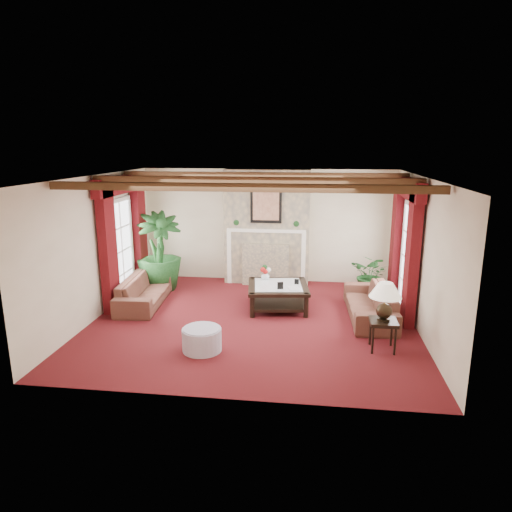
# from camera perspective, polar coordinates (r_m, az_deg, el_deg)

# --- Properties ---
(floor) EXTENTS (6.00, 6.00, 0.00)m
(floor) POSITION_cam_1_polar(r_m,az_deg,el_deg) (8.73, -0.41, -8.12)
(floor) COLOR #400B0F
(floor) RESTS_ON ground
(ceiling) EXTENTS (6.00, 6.00, 0.00)m
(ceiling) POSITION_cam_1_polar(r_m,az_deg,el_deg) (8.12, -0.44, 9.86)
(ceiling) COLOR white
(ceiling) RESTS_ON floor
(back_wall) EXTENTS (6.00, 0.02, 2.70)m
(back_wall) POSITION_cam_1_polar(r_m,az_deg,el_deg) (11.00, 1.48, 3.79)
(back_wall) COLOR beige
(back_wall) RESTS_ON ground
(left_wall) EXTENTS (0.02, 5.50, 2.70)m
(left_wall) POSITION_cam_1_polar(r_m,az_deg,el_deg) (9.20, -19.28, 1.05)
(left_wall) COLOR beige
(left_wall) RESTS_ON ground
(right_wall) EXTENTS (0.02, 5.50, 2.70)m
(right_wall) POSITION_cam_1_polar(r_m,az_deg,el_deg) (8.47, 20.13, -0.07)
(right_wall) COLOR beige
(right_wall) RESTS_ON ground
(ceiling_beams) EXTENTS (6.00, 3.00, 0.12)m
(ceiling_beams) POSITION_cam_1_polar(r_m,az_deg,el_deg) (8.12, -0.44, 9.44)
(ceiling_beams) COLOR #3A2012
(ceiling_beams) RESTS_ON ceiling
(fireplace) EXTENTS (2.00, 0.52, 2.70)m
(fireplace) POSITION_cam_1_polar(r_m,az_deg,el_deg) (10.65, 1.41, 10.78)
(fireplace) COLOR tan
(fireplace) RESTS_ON ground
(french_door_left) EXTENTS (0.10, 1.10, 2.16)m
(french_door_left) POSITION_cam_1_polar(r_m,az_deg,el_deg) (9.96, -16.95, 6.70)
(french_door_left) COLOR white
(french_door_left) RESTS_ON ground
(french_door_right) EXTENTS (0.10, 1.10, 2.16)m
(french_door_right) POSITION_cam_1_polar(r_m,az_deg,el_deg) (9.29, 19.02, 6.08)
(french_door_right) COLOR white
(french_door_right) RESTS_ON ground
(curtains_left) EXTENTS (0.20, 2.40, 2.55)m
(curtains_left) POSITION_cam_1_polar(r_m,az_deg,el_deg) (9.87, -16.53, 9.13)
(curtains_left) COLOR #4B0A0C
(curtains_left) RESTS_ON ground
(curtains_right) EXTENTS (0.20, 2.40, 2.55)m
(curtains_right) POSITION_cam_1_polar(r_m,az_deg,el_deg) (9.23, 18.54, 8.70)
(curtains_right) COLOR #4B0A0C
(curtains_right) RESTS_ON ground
(sofa_left) EXTENTS (2.03, 0.87, 0.76)m
(sofa_left) POSITION_cam_1_polar(r_m,az_deg,el_deg) (9.78, -13.81, -3.73)
(sofa_left) COLOR #3B1018
(sofa_left) RESTS_ON ground
(sofa_right) EXTENTS (2.06, 0.75, 0.79)m
(sofa_right) POSITION_cam_1_polar(r_m,az_deg,el_deg) (9.03, 14.07, -5.13)
(sofa_right) COLOR #3B1018
(sofa_right) RESTS_ON ground
(potted_palm) EXTENTS (2.65, 2.71, 1.00)m
(potted_palm) POSITION_cam_1_polar(r_m,az_deg,el_deg) (10.68, -11.90, -1.49)
(potted_palm) COLOR black
(potted_palm) RESTS_ON ground
(small_plant) EXTENTS (1.67, 1.68, 0.73)m
(small_plant) POSITION_cam_1_polar(r_m,az_deg,el_deg) (10.35, 14.23, -2.86)
(small_plant) COLOR black
(small_plant) RESTS_ON ground
(coffee_table) EXTENTS (1.33, 1.33, 0.49)m
(coffee_table) POSITION_cam_1_polar(r_m,az_deg,el_deg) (9.32, 2.74, -5.09)
(coffee_table) COLOR black
(coffee_table) RESTS_ON ground
(side_table) EXTENTS (0.50, 0.50, 0.51)m
(side_table) POSITION_cam_1_polar(r_m,az_deg,el_deg) (7.76, 15.53, -9.49)
(side_table) COLOR black
(side_table) RESTS_ON ground
(ottoman) EXTENTS (0.64, 0.64, 0.37)m
(ottoman) POSITION_cam_1_polar(r_m,az_deg,el_deg) (7.54, -6.78, -10.34)
(ottoman) COLOR #A79FB5
(ottoman) RESTS_ON ground
(table_lamp) EXTENTS (0.51, 0.51, 0.65)m
(table_lamp) POSITION_cam_1_polar(r_m,az_deg,el_deg) (7.56, 15.81, -5.45)
(table_lamp) COLOR black
(table_lamp) RESTS_ON side_table
(flower_vase) EXTENTS (0.24, 0.25, 0.18)m
(flower_vase) POSITION_cam_1_polar(r_m,az_deg,el_deg) (9.59, 1.18, -2.46)
(flower_vase) COLOR silver
(flower_vase) RESTS_ON coffee_table
(book) EXTENTS (0.22, 0.14, 0.29)m
(book) POSITION_cam_1_polar(r_m,az_deg,el_deg) (8.96, 4.10, -3.27)
(book) COLOR black
(book) RESTS_ON coffee_table
(photo_frame_a) EXTENTS (0.12, 0.06, 0.16)m
(photo_frame_a) POSITION_cam_1_polar(r_m,az_deg,el_deg) (8.94, 3.05, -3.75)
(photo_frame_a) COLOR black
(photo_frame_a) RESTS_ON coffee_table
(photo_frame_b) EXTENTS (0.09, 0.03, 0.12)m
(photo_frame_b) POSITION_cam_1_polar(r_m,az_deg,el_deg) (9.28, 5.10, -3.24)
(photo_frame_b) COLOR black
(photo_frame_b) RESTS_ON coffee_table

